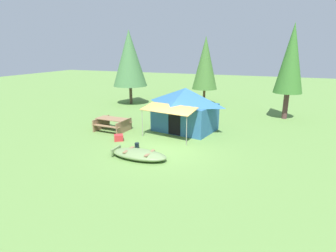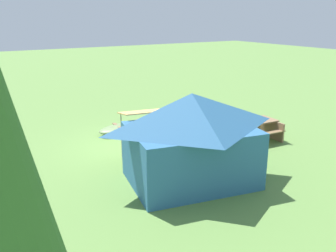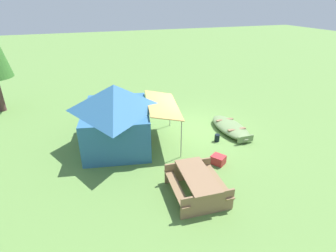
% 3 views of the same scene
% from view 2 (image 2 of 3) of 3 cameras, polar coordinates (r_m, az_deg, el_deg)
% --- Properties ---
extents(ground_plane, '(80.00, 80.00, 0.00)m').
position_cam_2_polar(ground_plane, '(12.98, -5.20, -3.21)').
color(ground_plane, '#5F8841').
extents(beached_rowboat, '(2.59, 1.13, 0.37)m').
position_cam_2_polar(beached_rowboat, '(14.52, -5.87, -0.21)').
color(beached_rowboat, '#6B8551').
rests_on(beached_rowboat, ground_plane).
extents(canvas_cabin_tent, '(3.96, 4.28, 2.51)m').
position_cam_2_polar(canvas_cabin_tent, '(9.89, 3.59, -1.72)').
color(canvas_cabin_tent, '#2E6392').
rests_on(canvas_cabin_tent, ground_plane).
extents(picnic_table, '(1.92, 1.66, 0.75)m').
position_cam_2_polar(picnic_table, '(13.78, 13.00, -0.30)').
color(picnic_table, '#896749').
rests_on(picnic_table, ground_plane).
extents(cooler_box, '(0.60, 0.59, 0.32)m').
position_cam_2_polar(cooler_box, '(14.11, 5.04, -0.84)').
color(cooler_box, red).
rests_on(cooler_box, ground_plane).
extents(fuel_can, '(0.23, 0.23, 0.31)m').
position_cam_2_polar(fuel_can, '(13.95, -1.75, -1.02)').
color(fuel_can, black).
rests_on(fuel_can, ground_plane).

